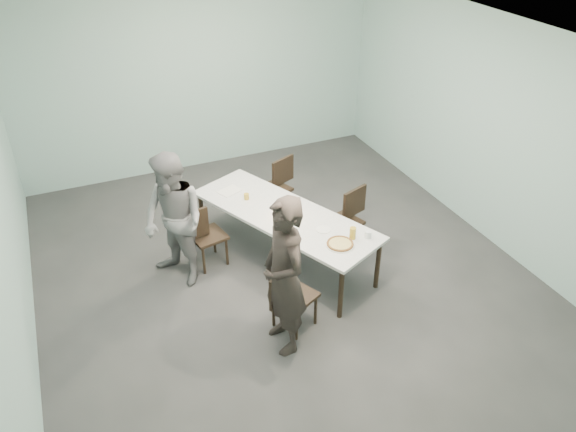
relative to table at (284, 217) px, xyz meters
name	(u,v)px	position (x,y,z in m)	size (l,w,h in m)	color
ground	(284,276)	(-0.14, -0.30, -0.69)	(7.00, 7.00, 0.00)	#333335
room_shell	(283,132)	(-0.14, -0.30, 1.33)	(6.02, 7.02, 3.01)	#96BDBB
table	(284,217)	(0.00, 0.00, 0.00)	(1.89, 2.74, 0.75)	white
chair_near_left	(290,294)	(-0.45, -1.21, -0.19)	(0.65, 0.56, 0.87)	black
chair_far_left	(202,233)	(-1.01, 0.34, -0.19)	(0.64, 0.50, 0.87)	black
chair_near_right	(348,216)	(0.92, -0.04, -0.19)	(0.65, 0.54, 0.87)	black
chair_far_right	(278,183)	(0.39, 1.17, -0.19)	(0.65, 0.55, 0.87)	black
diner_near	(284,277)	(-0.60, -1.38, 0.23)	(0.67, 0.44, 1.85)	black
diner_far	(174,221)	(-1.37, 0.19, 0.18)	(0.85, 0.66, 1.74)	gray
pizza	(340,244)	(0.32, -0.90, 0.08)	(0.34, 0.34, 0.04)	white
side_plate	(323,230)	(0.29, -0.54, 0.06)	(0.18, 0.18, 0.01)	white
beer_glass	(353,233)	(0.52, -0.84, 0.13)	(0.08, 0.08, 0.15)	gold
water_tumbler	(368,234)	(0.70, -0.89, 0.10)	(0.08, 0.08, 0.09)	silver
tealight	(285,215)	(-0.02, -0.08, 0.08)	(0.06, 0.06, 0.05)	silver
amber_tumbler	(246,196)	(-0.32, 0.53, 0.10)	(0.07, 0.07, 0.08)	gold
menu	(230,191)	(-0.46, 0.82, 0.06)	(0.30, 0.22, 0.01)	silver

